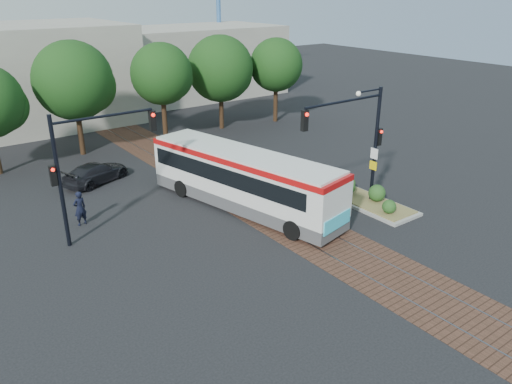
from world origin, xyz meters
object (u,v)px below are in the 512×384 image
Objects in this scene: signal_pole_main at (361,131)px; signal_pole_left at (83,159)px; traffic_island at (368,198)px; officer at (80,208)px; parked_car at (96,173)px; city_bus at (243,177)px.

signal_pole_main is 1.00× the size of signal_pole_left.
traffic_island is 14.50m from signal_pole_left.
officer is (-13.15, 6.67, 0.54)m from traffic_island.
signal_pole_main is 14.24m from officer.
traffic_island is 15.81m from parked_car.
signal_pole_main is 1.43× the size of parked_car.
signal_pole_left is at bearing 158.55° from signal_pole_main.
parked_car is (-10.50, 11.81, 0.28)m from traffic_island.
parked_car is at bearing 129.15° from signal_pole_main.
signal_pole_main is at bearing -48.89° from city_bus.
traffic_island is 3.95m from signal_pole_main.
parked_car is at bearing 108.70° from city_bus.
signal_pole_left reaches higher than city_bus.
signal_pole_main reaches higher than parked_car.
signal_pole_main is at bearing -163.23° from parked_car.
traffic_island is 0.87× the size of signal_pole_left.
officer reaches higher than traffic_island.
parked_car is (2.65, 5.14, -0.27)m from officer.
officer is at bearing 130.36° from parked_car.
signal_pole_main reaches higher than traffic_island.
city_bus is 1.95× the size of signal_pole_left.
city_bus is 1.95× the size of signal_pole_main.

